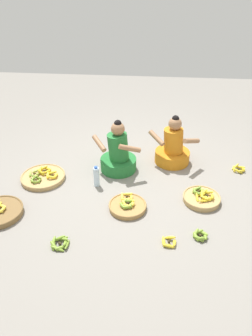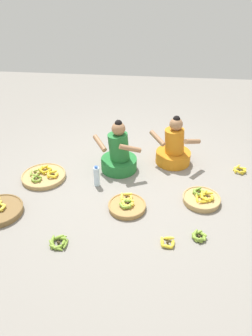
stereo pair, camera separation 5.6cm
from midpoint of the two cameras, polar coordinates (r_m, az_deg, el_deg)
The scene contains 11 objects.
ground_plane at distance 4.28m, azimuth -0.12°, elevation -2.48°, with size 10.00×10.00×0.00m, color gray.
vendor_woman_front at distance 4.41m, azimuth -1.83°, elevation 2.50°, with size 0.71×0.52×0.78m.
vendor_woman_behind at distance 4.64m, azimuth 8.32°, elevation 3.68°, with size 0.76×0.52×0.76m.
banana_basket_front_right at distance 4.03m, azimuth 13.43°, elevation -5.37°, with size 0.48×0.48×0.15m.
banana_basket_near_bicycle at distance 4.47m, azimuth -15.43°, elevation -1.56°, with size 0.61×0.61×0.14m.
banana_basket_back_left at distance 3.81m, azimuth -0.14°, elevation -6.95°, with size 0.47×0.47×0.13m.
loose_bananas_front_center at distance 3.45m, azimuth -12.64°, elevation -13.41°, with size 0.22×0.22×0.09m.
loose_bananas_mid_left at distance 3.42m, azimuth 7.53°, elevation -13.41°, with size 0.17×0.17×0.08m.
loose_bananas_back_right at distance 3.54m, azimuth 13.11°, elevation -12.07°, with size 0.19×0.19×0.09m.
loose_bananas_near_vendor at distance 4.77m, azimuth 19.85°, elevation -0.16°, with size 0.21×0.22×0.09m.
water_bottle at distance 4.15m, azimuth -5.88°, elevation -1.62°, with size 0.08×0.08×0.30m.
Camera 1 is at (0.31, -3.48, 2.49)m, focal length 32.93 mm.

